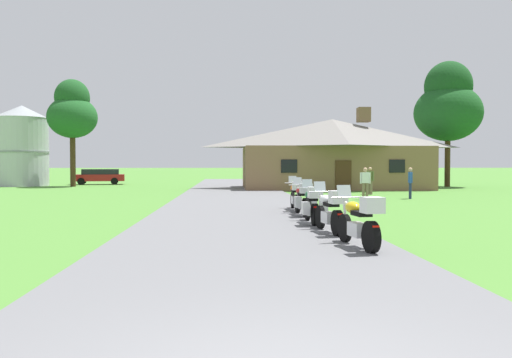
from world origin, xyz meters
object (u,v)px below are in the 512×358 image
Objects in this scene: motorcycle_orange_farthest_in_row at (296,196)px; bystander_white_shirt_by_tree at (365,182)px; motorcycle_green_third_in_row at (312,205)px; tree_right_of_lodge at (448,105)px; bystander_blue_shirt_beside_signpost at (410,181)px; bystander_olive_shirt_near_lodge at (370,179)px; motorcycle_white_second_in_row at (330,211)px; motorcycle_yellow_nearest_to_camera at (360,222)px; tree_left_far at (72,112)px; parked_red_suv_far_left at (99,176)px; motorcycle_red_fourth_in_row at (303,200)px; metal_silo_distant at (22,146)px.

bystander_white_shirt_by_tree is at bearing 54.98° from motorcycle_orange_farthest_in_row.
motorcycle_green_third_in_row is 0.20× the size of tree_right_of_lodge.
bystander_blue_shirt_beside_signpost is (7.16, 11.48, 0.32)m from motorcycle_green_third_in_row.
bystander_olive_shirt_near_lodge is at bearing 60.97° from motorcycle_orange_farthest_in_row.
motorcycle_white_second_in_row is 15.22m from bystander_blue_shirt_beside_signpost.
tree_left_far is (-15.53, 32.07, 5.52)m from motorcycle_yellow_nearest_to_camera.
tree_right_of_lodge is at bearing -3.51° from tree_left_far.
tree_left_far reaches higher than motorcycle_yellow_nearest_to_camera.
parked_red_suv_far_left is at bearing 117.66° from motorcycle_orange_farthest_in_row.
motorcycle_orange_farthest_in_row is 26.81m from tree_right_of_lodge.
parked_red_suv_far_left is (-14.21, 31.90, 0.17)m from motorcycle_green_third_in_row.
bystander_white_shirt_by_tree is at bearing -126.41° from tree_right_of_lodge.
motorcycle_green_third_in_row is 30.63m from tree_right_of_lodge.
tree_left_far is (-19.88, 16.58, 5.21)m from bystander_white_shirt_by_tree.
tree_left_far is at bearing 24.10° from bystander_olive_shirt_near_lodge.
bystander_olive_shirt_near_lodge is 1.00× the size of bystander_white_shirt_by_tree.
motorcycle_red_fourth_in_row is 30.00m from tree_left_far.
motorcycle_white_second_in_row is 37.42m from metal_silo_distant.
motorcycle_yellow_nearest_to_camera is 20.74m from bystander_olive_shirt_near_lodge.
metal_silo_distant is at bearing 129.07° from motorcycle_orange_farthest_in_row.
motorcycle_yellow_nearest_to_camera and motorcycle_white_second_in_row have the same top height.
bystander_olive_shirt_near_lodge and bystander_white_shirt_by_tree have the same top height.
motorcycle_orange_farthest_in_row is at bearing 83.56° from motorcycle_white_second_in_row.
motorcycle_green_third_in_row is at bearing -61.07° from tree_left_far.
motorcycle_red_fourth_in_row is 1.25× the size of bystander_blue_shirt_beside_signpost.
bystander_white_shirt_by_tree is at bearing -39.84° from tree_left_far.
motorcycle_orange_farthest_in_row is 0.20× the size of tree_right_of_lodge.
motorcycle_white_second_in_row is at bearing -57.30° from metal_silo_distant.
parked_red_suv_far_left reaches higher than motorcycle_yellow_nearest_to_camera.
bystander_blue_shirt_beside_signpost is (1.04, -3.96, 0.00)m from bystander_olive_shirt_near_lodge.
bystander_olive_shirt_near_lodge reaches higher than motorcycle_yellow_nearest_to_camera.
motorcycle_red_fourth_in_row is 0.20× the size of tree_right_of_lodge.
parked_red_suv_far_left is (-21.38, 20.42, -0.15)m from bystander_blue_shirt_beside_signpost.
motorcycle_green_third_in_row and motorcycle_orange_farthest_in_row have the same top height.
motorcycle_red_fourth_in_row is at bearing -123.43° from tree_right_of_lodge.
metal_silo_distant is (-20.03, 29.39, 2.82)m from motorcycle_green_third_in_row.
bystander_white_shirt_by_tree is at bearing 118.51° from bystander_blue_shirt_beside_signpost.
metal_silo_distant is (-35.49, 3.65, -3.24)m from tree_right_of_lodge.
tree_left_far reaches higher than motorcycle_red_fourth_in_row.
bystander_blue_shirt_beside_signpost reaches higher than parked_red_suv_far_left.
motorcycle_red_fourth_in_row is at bearing -164.99° from parked_red_suv_far_left.
parked_red_suv_far_left is (5.82, 2.51, -2.65)m from metal_silo_distant.
tree_right_of_lodge is at bearing -112.62° from parked_red_suv_far_left.
motorcycle_orange_farthest_in_row is at bearing 152.77° from bystander_blue_shirt_beside_signpost.
motorcycle_white_second_in_row is 1.00× the size of motorcycle_red_fourth_in_row.
motorcycle_orange_farthest_in_row is 7.85m from bystander_white_shirt_by_tree.
motorcycle_orange_farthest_in_row is (0.03, 2.16, 0.01)m from motorcycle_red_fourth_in_row.
tree_right_of_lodge reaches higher than motorcycle_orange_farthest_in_row.
bystander_olive_shirt_near_lodge reaches higher than motorcycle_green_third_in_row.
parked_red_suv_far_left is (-14.33, 27.30, 0.16)m from motorcycle_orange_farthest_in_row.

